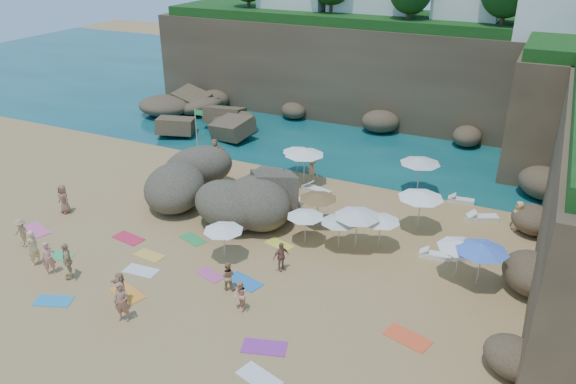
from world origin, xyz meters
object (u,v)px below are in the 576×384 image
at_px(person_stand_1, 228,276).
at_px(person_stand_4, 518,216).
at_px(person_stand_3, 281,257).
at_px(person_stand_2, 312,170).
at_px(person_stand_5, 215,149).
at_px(person_stand_6, 33,248).
at_px(person_stand_0, 49,258).
at_px(rock_outcrop, 226,204).
at_px(lounger_0, 316,191).
at_px(flag_pole, 197,125).
at_px(parasol_0, 297,150).
at_px(parasol_1, 304,152).
at_px(parasol_2, 420,160).

height_order(person_stand_1, person_stand_4, person_stand_4).
bearing_deg(person_stand_3, person_stand_2, 44.34).
height_order(person_stand_5, person_stand_6, person_stand_6).
relative_size(person_stand_0, person_stand_3, 1.13).
xyz_separation_m(rock_outcrop, person_stand_0, (-3.76, -10.24, 0.87)).
distance_m(lounger_0, person_stand_3, 9.20).
height_order(flag_pole, parasol_0, flag_pole).
bearing_deg(flag_pole, person_stand_6, -86.17).
distance_m(parasol_1, person_stand_1, 12.62).
bearing_deg(person_stand_5, parasol_2, -22.28).
bearing_deg(flag_pole, parasol_1, -9.49).
xyz_separation_m(person_stand_0, person_stand_2, (7.21, 15.56, -0.01)).
distance_m(parasol_0, parasol_2, 8.22).
bearing_deg(lounger_0, person_stand_1, -73.24).
bearing_deg(person_stand_3, person_stand_1, 178.21).
bearing_deg(parasol_0, flag_pole, 178.54).
bearing_deg(person_stand_3, person_stand_4, -17.80).
bearing_deg(rock_outcrop, person_stand_6, -117.24).
bearing_deg(flag_pole, person_stand_1, -51.86).
bearing_deg(parasol_1, parasol_2, 15.01).
xyz_separation_m(lounger_0, person_stand_5, (-8.87, 2.03, 0.64)).
xyz_separation_m(parasol_2, person_stand_2, (-6.71, -1.38, -1.35)).
height_order(parasol_0, person_stand_0, parasol_0).
height_order(person_stand_1, person_stand_3, person_stand_3).
bearing_deg(flag_pole, person_stand_2, -6.08).
xyz_separation_m(rock_outcrop, person_stand_3, (6.27, -5.10, 0.77)).
relative_size(parasol_1, person_stand_4, 1.50).
distance_m(lounger_0, person_stand_4, 12.00).
relative_size(lounger_0, person_stand_2, 1.15).
height_order(rock_outcrop, parasol_0, parasol_0).
distance_m(flag_pole, person_stand_2, 9.82).
height_order(parasol_1, person_stand_0, parasol_1).
relative_size(rock_outcrop, parasol_0, 3.46).
height_order(flag_pole, lounger_0, flag_pole).
relative_size(parasol_0, parasol_2, 0.80).
relative_size(person_stand_0, person_stand_2, 1.01).
height_order(parasol_1, parasol_2, parasol_1).
relative_size(parasol_0, person_stand_0, 1.17).
distance_m(lounger_0, person_stand_2, 1.84).
height_order(person_stand_2, person_stand_4, person_stand_4).
bearing_deg(person_stand_6, parasol_2, 135.19).
xyz_separation_m(parasol_1, person_stand_0, (-6.84, -15.03, -1.41)).
height_order(person_stand_0, person_stand_1, person_stand_0).
xyz_separation_m(rock_outcrop, person_stand_4, (16.33, 4.29, 0.88)).
relative_size(person_stand_3, person_stand_4, 0.88).
height_order(parasol_0, person_stand_4, parasol_0).
bearing_deg(person_stand_6, lounger_0, 143.31).
bearing_deg(person_stand_0, parasol_0, 22.21).
distance_m(parasol_0, person_stand_2, 1.92).
xyz_separation_m(person_stand_1, person_stand_4, (11.58, 11.91, 0.15)).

